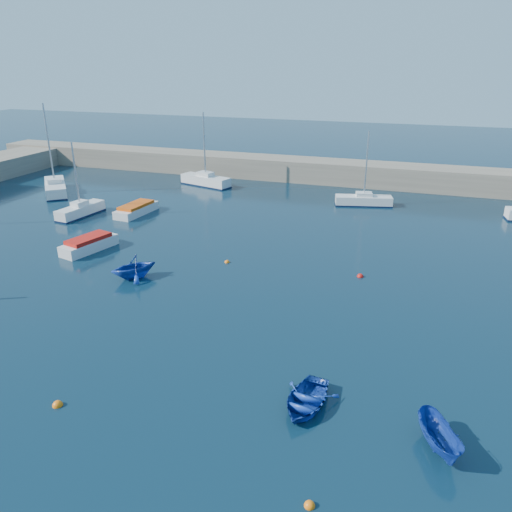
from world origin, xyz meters
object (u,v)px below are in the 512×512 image
(sailboat_4, at_px, (55,187))
(sailboat_3, at_px, (80,210))
(motorboat_2, at_px, (136,209))
(dinghy_right, at_px, (440,438))
(sailboat_5, at_px, (206,180))
(dinghy_center, at_px, (306,400))
(sailboat_6, at_px, (364,200))
(motorboat_1, at_px, (89,244))
(dinghy_left, at_px, (134,267))

(sailboat_4, bearing_deg, sailboat_3, -79.36)
(motorboat_2, bearing_deg, sailboat_4, 166.84)
(sailboat_3, xyz_separation_m, dinghy_right, (33.07, -21.90, -0.01))
(sailboat_5, xyz_separation_m, dinghy_center, (21.07, -36.38, -0.31))
(sailboat_6, distance_m, dinghy_right, 35.36)
(sailboat_3, height_order, sailboat_5, sailboat_5)
(sailboat_4, relative_size, motorboat_2, 1.88)
(motorboat_1, relative_size, dinghy_left, 1.56)
(sailboat_6, relative_size, dinghy_right, 2.56)
(dinghy_center, xyz_separation_m, dinghy_left, (-14.64, 9.75, 0.48))
(dinghy_center, bearing_deg, motorboat_2, 141.23)
(dinghy_left, bearing_deg, dinghy_center, 4.74)
(sailboat_5, xyz_separation_m, dinghy_right, (26.62, -37.27, -0.08))
(dinghy_center, height_order, dinghy_left, dinghy_left)
(dinghy_right, bearing_deg, dinghy_left, 128.51)
(sailboat_3, distance_m, dinghy_center, 34.62)
(sailboat_6, bearing_deg, dinghy_right, 178.40)
(sailboat_5, distance_m, dinghy_center, 42.04)
(sailboat_6, distance_m, dinghy_left, 27.14)
(dinghy_center, height_order, dinghy_right, dinghy_right)
(sailboat_6, relative_size, motorboat_1, 1.54)
(sailboat_4, distance_m, motorboat_2, 13.87)
(sailboat_5, relative_size, dinghy_right, 2.88)
(dinghy_right, bearing_deg, sailboat_3, 122.78)
(sailboat_4, bearing_deg, motorboat_2, -59.06)
(motorboat_1, relative_size, dinghy_right, 1.66)
(sailboat_3, distance_m, motorboat_2, 5.34)
(motorboat_1, bearing_deg, dinghy_left, -15.22)
(sailboat_6, height_order, dinghy_center, sailboat_6)
(sailboat_3, relative_size, sailboat_5, 0.83)
(sailboat_3, relative_size, sailboat_4, 0.72)
(dinghy_left, xyz_separation_m, dinghy_right, (20.19, -10.64, -0.26))
(dinghy_center, relative_size, dinghy_left, 1.08)
(sailboat_4, relative_size, dinghy_center, 2.89)
(sailboat_3, xyz_separation_m, motorboat_1, (6.57, -7.69, -0.05))
(sailboat_3, bearing_deg, sailboat_5, 74.61)
(motorboat_1, height_order, dinghy_center, motorboat_1)
(motorboat_1, bearing_deg, dinghy_center, -18.15)
(motorboat_2, bearing_deg, dinghy_right, -35.67)
(sailboat_4, xyz_separation_m, dinghy_left, (21.25, -17.89, 0.15))
(sailboat_6, bearing_deg, dinghy_left, 138.20)
(sailboat_4, bearing_deg, dinghy_right, -75.52)
(sailboat_6, distance_m, motorboat_1, 27.92)
(motorboat_1, xyz_separation_m, dinghy_right, (26.50, -14.21, 0.04))
(sailboat_3, xyz_separation_m, sailboat_5, (6.45, 15.37, 0.07))
(sailboat_6, relative_size, motorboat_2, 1.45)
(sailboat_3, bearing_deg, dinghy_left, -33.78)
(sailboat_3, distance_m, dinghy_left, 17.11)
(sailboat_3, bearing_deg, motorboat_1, -42.09)
(motorboat_1, height_order, dinghy_right, dinghy_right)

